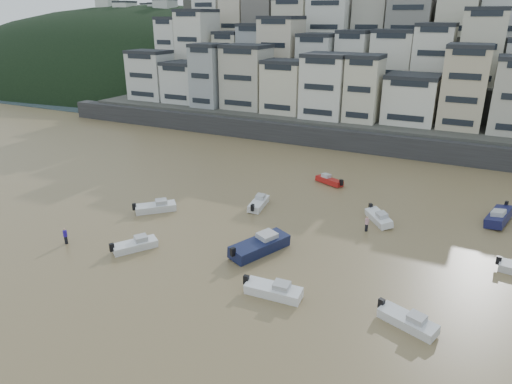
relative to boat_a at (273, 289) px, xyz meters
The scene contains 15 objects.
sea_strip 174.49m from the boat_a, 133.49° to the left, with size 340.00×340.00×0.00m, color #404E5C.
harbor_wall 46.61m from the boat_a, 90.10° to the left, with size 140.00×3.00×3.50m, color #38383A.
hillside 87.44m from the boat_a, 86.92° to the left, with size 141.04×66.00×50.00m.
headland 156.96m from the boat_a, 132.03° to the left, with size 216.00×135.00×53.33m.
boat_a is the anchor object (origin of this frame).
boat_b 10.70m from the boat_a, ahead, with size 4.88×1.60×1.33m, color silver, non-canonical shape.
boat_c 7.65m from the boat_a, 124.92° to the left, with size 7.16×2.34×1.95m, color #141B40, non-canonical shape.
boat_e 19.18m from the boat_a, 76.36° to the left, with size 4.88×1.60×1.33m, color silver, non-canonical shape.
boat_f 19.03m from the boat_a, 120.16° to the left, with size 4.93×1.61×1.34m, color white, non-canonical shape.
boat_h 28.64m from the boat_a, 98.97° to the left, with size 4.49×1.47×1.23m, color #A61714, non-canonical shape.
boat_i 29.89m from the boat_a, 56.11° to the left, with size 6.30×2.06×1.72m, color #161845, non-canonical shape.
boat_j 15.76m from the boat_a, behind, with size 4.77×1.56×1.30m, color white, non-canonical shape.
boat_k 22.17m from the boat_a, 154.03° to the left, with size 5.19×1.70×1.42m, color silver, non-canonical shape.
person_blue 22.91m from the boat_a, behind, with size 0.44×0.44×1.74m, color #2915A3, non-canonical shape.
person_pink 16.20m from the boat_a, 76.22° to the left, with size 0.44×0.44×1.74m, color #CD909D, non-canonical shape.
Camera 1 is at (23.36, -11.14, 21.83)m, focal length 32.00 mm.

